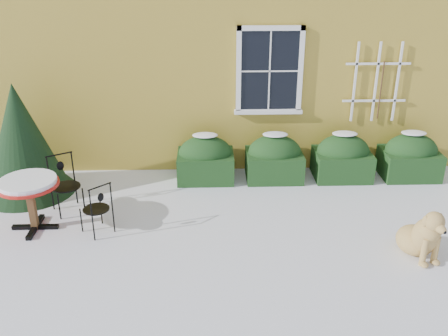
{
  "coord_description": "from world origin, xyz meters",
  "views": [
    {
      "loc": [
        -0.22,
        -6.11,
        4.04
      ],
      "look_at": [
        0.0,
        1.0,
        0.9
      ],
      "focal_mm": 40.0,
      "sensor_mm": 36.0,
      "label": 1
    }
  ],
  "objects_px": {
    "bistro_table": "(29,188)",
    "patio_chair_near": "(97,208)",
    "evergreen_shrub": "(23,150)",
    "patio_chair_far": "(65,184)",
    "dog": "(422,236)"
  },
  "relations": [
    {
      "from": "bistro_table",
      "to": "patio_chair_far",
      "type": "relative_size",
      "value": 0.95
    },
    {
      "from": "evergreen_shrub",
      "to": "patio_chair_near",
      "type": "xyz_separation_m",
      "value": [
        1.55,
        -1.48,
        -0.38
      ]
    },
    {
      "from": "evergreen_shrub",
      "to": "bistro_table",
      "type": "relative_size",
      "value": 2.18
    },
    {
      "from": "evergreen_shrub",
      "to": "dog",
      "type": "relative_size",
      "value": 2.16
    },
    {
      "from": "dog",
      "to": "patio_chair_far",
      "type": "bearing_deg",
      "value": 148.93
    },
    {
      "from": "patio_chair_far",
      "to": "dog",
      "type": "relative_size",
      "value": 1.04
    },
    {
      "from": "evergreen_shrub",
      "to": "patio_chair_far",
      "type": "height_order",
      "value": "evergreen_shrub"
    },
    {
      "from": "evergreen_shrub",
      "to": "dog",
      "type": "bearing_deg",
      "value": -20.06
    },
    {
      "from": "patio_chair_near",
      "to": "dog",
      "type": "height_order",
      "value": "patio_chair_near"
    },
    {
      "from": "patio_chair_near",
      "to": "patio_chair_far",
      "type": "bearing_deg",
      "value": -91.31
    },
    {
      "from": "bistro_table",
      "to": "dog",
      "type": "xyz_separation_m",
      "value": [
        5.73,
        -0.95,
        -0.38
      ]
    },
    {
      "from": "evergreen_shrub",
      "to": "bistro_table",
      "type": "bearing_deg",
      "value": -68.8
    },
    {
      "from": "evergreen_shrub",
      "to": "patio_chair_far",
      "type": "bearing_deg",
      "value": -39.56
    },
    {
      "from": "bistro_table",
      "to": "patio_chair_near",
      "type": "distance_m",
      "value": 1.08
    },
    {
      "from": "patio_chair_far",
      "to": "patio_chair_near",
      "type": "bearing_deg",
      "value": -79.03
    }
  ]
}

